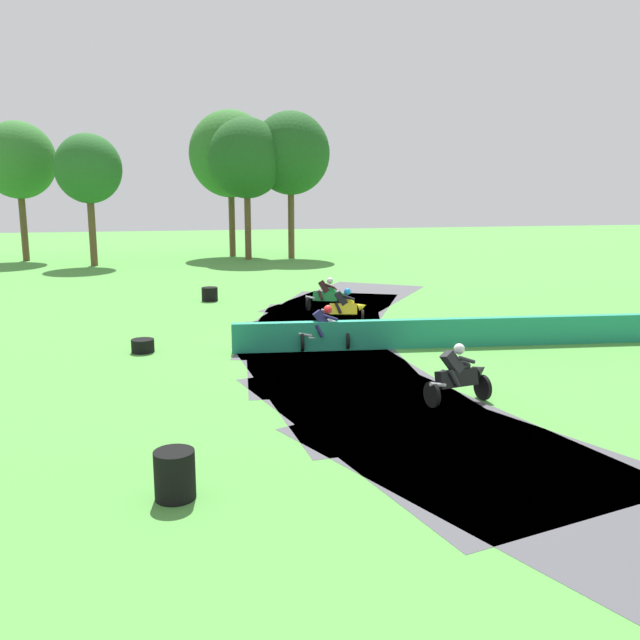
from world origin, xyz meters
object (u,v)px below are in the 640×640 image
object	(u,v)px
motorcycle_chase_yellow	(345,308)
tire_stack_near	(210,294)
tire_stack_mid_a	(143,346)
tire_stack_mid_b	(175,475)
motorcycle_trailing_white	(326,329)
motorcycle_fourth_black	(459,375)
motorcycle_lead_green	(328,295)

from	to	relation	value
motorcycle_chase_yellow	tire_stack_near	bearing A→B (deg)	125.86
tire_stack_mid_a	tire_stack_mid_b	size ratio (longest dim) A/B	0.86
tire_stack_mid_b	tire_stack_mid_a	bearing A→B (deg)	95.40
motorcycle_trailing_white	tire_stack_mid_b	xyz separation A→B (m)	(-4.56, -9.38, -0.26)
motorcycle_trailing_white	tire_stack_mid_b	world-z (taller)	motorcycle_trailing_white
motorcycle_fourth_black	tire_stack_mid_b	size ratio (longest dim) A/B	2.10
motorcycle_lead_green	tire_stack_mid_b	distance (m)	17.06
motorcycle_trailing_white	tire_stack_near	world-z (taller)	motorcycle_trailing_white
tire_stack_mid_a	motorcycle_chase_yellow	bearing A→B (deg)	21.64
tire_stack_near	motorcycle_chase_yellow	bearing A→B (deg)	-54.14
motorcycle_fourth_black	tire_stack_mid_a	xyz separation A→B (m)	(-7.43, 6.50, -0.45)
motorcycle_lead_green	tire_stack_mid_a	bearing A→B (deg)	-140.78
motorcycle_chase_yellow	motorcycle_trailing_white	xyz separation A→B (m)	(-1.51, -3.63, 0.03)
motorcycle_trailing_white	tire_stack_mid_a	xyz separation A→B (m)	(-5.52, 0.84, -0.46)
motorcycle_trailing_white	tire_stack_mid_b	size ratio (longest dim) A/B	2.12
tire_stack_mid_a	motorcycle_fourth_black	bearing A→B (deg)	-41.17
motorcycle_fourth_black	tire_stack_near	size ratio (longest dim) A/B	2.39
motorcycle_fourth_black	tire_stack_near	distance (m)	16.40
motorcycle_chase_yellow	tire_stack_mid_a	bearing A→B (deg)	-158.36
motorcycle_lead_green	motorcycle_chase_yellow	world-z (taller)	motorcycle_lead_green
motorcycle_chase_yellow	motorcycle_fourth_black	xyz separation A→B (m)	(0.40, -9.29, 0.02)
tire_stack_near	tire_stack_mid_b	world-z (taller)	tire_stack_mid_b
motorcycle_lead_green	motorcycle_fourth_black	xyz separation A→B (m)	(0.41, -12.22, 0.02)
motorcycle_fourth_black	tire_stack_mid_a	bearing A→B (deg)	138.83
motorcycle_lead_green	tire_stack_mid_a	size ratio (longest dim) A/B	2.54
tire_stack_near	tire_stack_mid_a	distance (m)	9.45
motorcycle_chase_yellow	tire_stack_mid_b	size ratio (longest dim) A/B	2.16
motorcycle_lead_green	motorcycle_chase_yellow	bearing A→B (deg)	-89.71
motorcycle_lead_green	tire_stack_mid_b	world-z (taller)	motorcycle_lead_green
motorcycle_trailing_white	tire_stack_mid_b	distance (m)	10.43
motorcycle_lead_green	motorcycle_fourth_black	size ratio (longest dim) A/B	1.04
motorcycle_fourth_black	tire_stack_mid_b	xyz separation A→B (m)	(-6.46, -3.72, -0.25)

